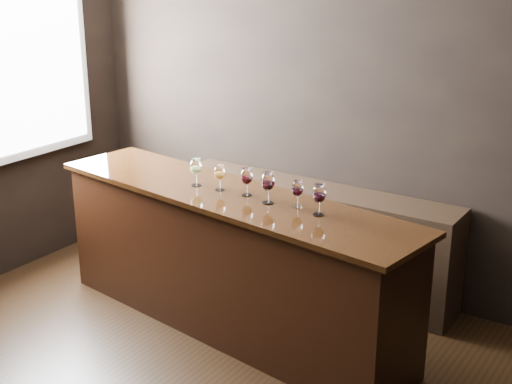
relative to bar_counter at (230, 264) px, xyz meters
The scene contains 10 objects.
room_shell 1.67m from the bar_counter, 81.39° to the right, with size 5.02×4.52×2.81m.
bar_counter is the anchor object (origin of this frame).
bar_top 0.51m from the bar_counter, ahead, with size 2.90×0.67×0.04m, color black.
back_bar_shelf 0.92m from the bar_counter, 79.29° to the left, with size 2.35×0.40×0.84m, color black.
glass_white 0.72m from the bar_counter, behind, with size 0.09×0.09×0.20m.
glass_amber 0.66m from the bar_counter, 166.34° to the left, with size 0.08×0.08×0.18m.
glass_red_a 0.67m from the bar_counter, 14.22° to the left, with size 0.08×0.08×0.19m.
glass_red_b 0.75m from the bar_counter, ahead, with size 0.09×0.09×0.22m.
glass_red_c 0.84m from the bar_counter, ahead, with size 0.08×0.08×0.18m.
glass_red_d 0.98m from the bar_counter, ahead, with size 0.09×0.09×0.20m.
Camera 1 is at (2.31, -2.61, 2.59)m, focal length 50.00 mm.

